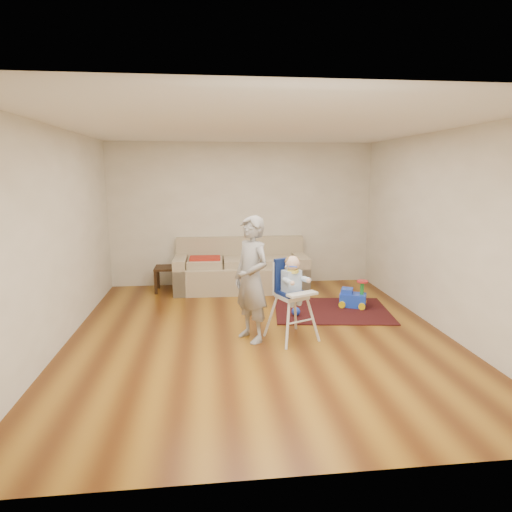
{
  "coord_description": "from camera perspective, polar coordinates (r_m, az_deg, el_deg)",
  "views": [
    {
      "loc": [
        -0.65,
        -5.4,
        2.14
      ],
      "look_at": [
        0.0,
        0.4,
        1.0
      ],
      "focal_mm": 30.0,
      "sensor_mm": 36.0,
      "label": 1
    }
  ],
  "objects": [
    {
      "name": "ride_on_toy",
      "position": [
        7.08,
        12.83,
        -4.83
      ],
      "size": [
        0.49,
        0.43,
        0.45
      ],
      "primitive_type": null,
      "rotation": [
        0.0,
        0.0,
        -0.42
      ],
      "color": "blue",
      "rests_on": "area_rug"
    },
    {
      "name": "adult",
      "position": [
        5.44,
        -0.61,
        -3.13
      ],
      "size": [
        0.64,
        0.71,
        1.62
      ],
      "primitive_type": "imported",
      "rotation": [
        0.0,
        0.0,
        -1.03
      ],
      "color": "gray",
      "rests_on": "ground"
    },
    {
      "name": "toy_ball",
      "position": [
        6.53,
        5.33,
        -7.38
      ],
      "size": [
        0.13,
        0.13,
        0.13
      ],
      "primitive_type": "sphere",
      "color": "blue",
      "rests_on": "area_rug"
    },
    {
      "name": "ground",
      "position": [
        5.85,
        0.44,
        -10.42
      ],
      "size": [
        5.5,
        5.5,
        0.0
      ],
      "primitive_type": "plane",
      "color": "#4E270C",
      "rests_on": "ground"
    },
    {
      "name": "sofa",
      "position": [
        7.91,
        -2.02,
        -1.16
      ],
      "size": [
        2.44,
        1.05,
        0.94
      ],
      "rotation": [
        0.0,
        0.0,
        -0.02
      ],
      "color": "tan",
      "rests_on": "ground"
    },
    {
      "name": "room_envelope",
      "position": [
        5.97,
        -0.14,
        8.5
      ],
      "size": [
        5.04,
        5.52,
        2.72
      ],
      "color": "beige",
      "rests_on": "ground"
    },
    {
      "name": "side_table",
      "position": [
        8.01,
        -11.67,
        -3.0
      ],
      "size": [
        0.45,
        0.45,
        0.45
      ],
      "primitive_type": null,
      "color": "black",
      "rests_on": "ground"
    },
    {
      "name": "high_chair",
      "position": [
        5.56,
        4.81,
        -5.76
      ],
      "size": [
        0.68,
        0.68,
        1.12
      ],
      "rotation": [
        0.0,
        0.0,
        0.42
      ],
      "color": "silver",
      "rests_on": "ground"
    },
    {
      "name": "area_rug",
      "position": [
        6.9,
        10.05,
        -7.14
      ],
      "size": [
        1.92,
        1.54,
        0.01
      ],
      "primitive_type": "cube",
      "rotation": [
        0.0,
        0.0,
        -0.13
      ],
      "color": "black",
      "rests_on": "ground"
    }
  ]
}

